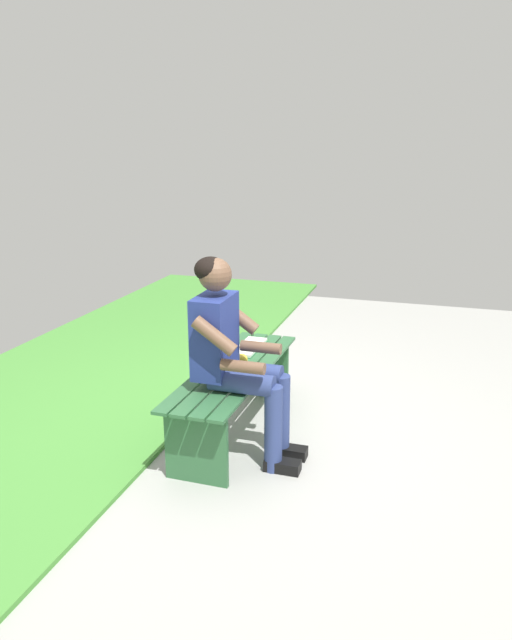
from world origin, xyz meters
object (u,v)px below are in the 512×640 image
at_px(bench_near, 235,385).
at_px(person_seated, 234,351).
at_px(apple, 242,360).
at_px(book_open, 249,347).

distance_m(bench_near, person_seated, 0.47).
relative_size(person_seated, apple, 15.04).
bearing_deg(book_open, bench_near, 5.00).
distance_m(person_seated, book_open, 0.76).
bearing_deg(bench_near, person_seated, 18.99).
bearing_deg(apple, person_seated, 11.61).
xyz_separation_m(bench_near, person_seated, (0.30, 0.10, 0.36)).
relative_size(bench_near, apple, 18.33).
bearing_deg(apple, book_open, -170.48).
height_order(person_seated, apple, person_seated).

